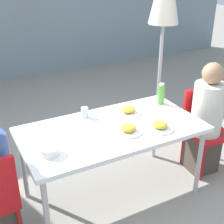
# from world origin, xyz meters

# --- Properties ---
(ground_plane) EXTENTS (24.00, 24.00, 0.00)m
(ground_plane) POSITION_xyz_m (0.00, 0.00, 0.00)
(ground_plane) COLOR gray
(dining_table) EXTENTS (1.58, 0.83, 0.74)m
(dining_table) POSITION_xyz_m (0.00, 0.00, 0.68)
(dining_table) COLOR white
(dining_table) RESTS_ON ground
(chair_right) EXTENTS (0.43, 0.43, 0.87)m
(chair_right) POSITION_xyz_m (1.10, 0.00, 0.51)
(chair_right) COLOR red
(chair_right) RESTS_ON ground
(person_right) EXTENTS (0.31, 0.31, 1.19)m
(person_right) POSITION_xyz_m (1.04, -0.07, 0.57)
(person_right) COLOR #473D33
(person_right) RESTS_ON ground
(plate_0) EXTENTS (0.24, 0.24, 0.07)m
(plate_0) POSITION_xyz_m (0.35, -0.21, 0.76)
(plate_0) COLOR white
(plate_0) RESTS_ON dining_table
(plate_1) EXTENTS (0.24, 0.24, 0.07)m
(plate_1) POSITION_xyz_m (0.08, -0.13, 0.76)
(plate_1) COLOR white
(plate_1) RESTS_ON dining_table
(plate_2) EXTENTS (0.24, 0.24, 0.07)m
(plate_2) POSITION_xyz_m (0.27, 0.18, 0.76)
(plate_2) COLOR white
(plate_2) RESTS_ON dining_table
(bottle) EXTENTS (0.07, 0.07, 0.22)m
(bottle) POSITION_xyz_m (0.67, 0.22, 0.84)
(bottle) COLOR #51A338
(bottle) RESTS_ON dining_table
(drinking_cup) EXTENTS (0.07, 0.07, 0.10)m
(drinking_cup) POSITION_xyz_m (-0.13, 0.30, 0.79)
(drinking_cup) COLOR silver
(drinking_cup) RESTS_ON dining_table
(salad_bowl) EXTENTS (0.15, 0.15, 0.06)m
(salad_bowl) POSITION_xyz_m (-0.61, -0.15, 0.77)
(salad_bowl) COLOR white
(salad_bowl) RESTS_ON dining_table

